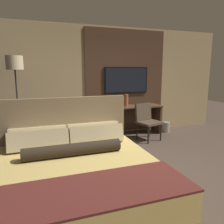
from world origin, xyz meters
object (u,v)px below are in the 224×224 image
at_px(desk_chair, 146,118).
at_px(tv, 126,80).
at_px(desk, 129,115).
at_px(armchair_by_window, 6,147).
at_px(bed, 76,175).
at_px(vase_tall, 126,100).
at_px(book, 142,105).
at_px(floor_lamp, 15,71).
at_px(waste_bin, 166,127).

bearing_deg(desk_chair, tv, 92.20).
xyz_separation_m(desk, tv, (0.00, 0.21, 0.92)).
relative_size(tv, armchair_by_window, 1.19).
xyz_separation_m(bed, vase_tall, (1.78, 2.56, 0.59)).
bearing_deg(book, desk, 167.56).
relative_size(floor_lamp, vase_tall, 6.38).
xyz_separation_m(bed, waste_bin, (2.94, 2.44, -0.20)).
xyz_separation_m(desk_chair, book, (0.12, 0.46, 0.26)).
xyz_separation_m(desk_chair, floor_lamp, (-2.92, 0.27, 1.15)).
xyz_separation_m(bed, desk_chair, (2.11, 2.04, 0.19)).
distance_m(bed, tv, 3.53).
relative_size(desk_chair, waste_bin, 3.18).
relative_size(tv, vase_tall, 3.95).
bearing_deg(desk_chair, armchair_by_window, 170.80).
xyz_separation_m(floor_lamp, waste_bin, (3.75, 0.13, -1.54)).
bearing_deg(bed, armchair_by_window, 121.18).
distance_m(bed, vase_tall, 3.17).
relative_size(desk_chair, vase_tall, 2.86).
relative_size(armchair_by_window, book, 4.11).
bearing_deg(vase_tall, armchair_by_window, -162.92).
bearing_deg(armchair_by_window, floor_lamp, -45.87).
bearing_deg(desk_chair, bed, -151.38).
bearing_deg(tv, book, -39.00).
bearing_deg(book, waste_bin, -4.47).
height_order(desk_chair, floor_lamp, floor_lamp).
bearing_deg(bed, desk_chair, 44.04).
height_order(bed, vase_tall, bed).
bearing_deg(desk_chair, vase_tall, 106.55).
bearing_deg(vase_tall, waste_bin, -5.66).
bearing_deg(desk, tv, 90.00).
distance_m(desk, tv, 0.94).
relative_size(tv, waste_bin, 4.39).
xyz_separation_m(bed, floor_lamp, (-0.81, 2.31, 1.34)).
xyz_separation_m(desk, armchair_by_window, (-2.89, -0.88, -0.24)).
xyz_separation_m(vase_tall, waste_bin, (1.16, -0.11, -0.79)).
relative_size(book, waste_bin, 0.90).
bearing_deg(armchair_by_window, bed, -175.42).
xyz_separation_m(desk, floor_lamp, (-2.68, -0.27, 1.16)).
height_order(bed, waste_bin, bed).
relative_size(desk_chair, floor_lamp, 0.45).
bearing_deg(vase_tall, book, -7.57).
relative_size(tv, floor_lamp, 0.62).
bearing_deg(floor_lamp, armchair_by_window, -109.27).
distance_m(desk, floor_lamp, 2.93).
xyz_separation_m(tv, vase_tall, (-0.09, -0.23, -0.51)).
distance_m(desk_chair, floor_lamp, 3.15).
height_order(vase_tall, waste_bin, vase_tall).
distance_m(desk, book, 0.45).
bearing_deg(armchair_by_window, desk_chair, -110.38).
bearing_deg(desk_chair, waste_bin, 10.70).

